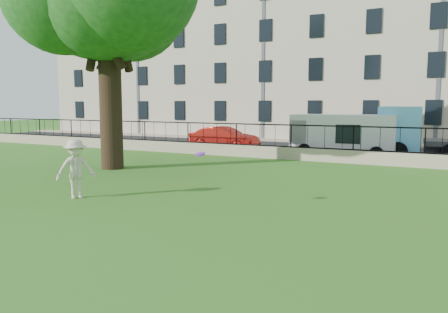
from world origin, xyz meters
The scene contains 11 objects.
ground centered at (0.00, 0.00, 0.00)m, with size 120.00×120.00×0.00m, color #376818.
retaining_wall centered at (0.00, 12.00, 0.30)m, with size 50.00×0.40×0.60m, color tan.
iron_railing centered at (0.00, 12.00, 1.15)m, with size 50.00×0.05×1.13m.
street centered at (0.00, 16.70, 0.01)m, with size 60.00×9.00×0.01m, color black.
sidewalk centered at (0.00, 21.90, 0.06)m, with size 60.00×1.40×0.12m, color tan.
building_row centered at (0.00, 27.57, 6.92)m, with size 56.40×10.40×13.80m.
man centered at (-2.50, 0.56, 0.86)m, with size 1.11×0.64×1.71m, color beige.
frisbee centered at (1.30, 1.20, 1.43)m, with size 0.27×0.27×0.03m, color purple.
red_sedan centered at (-5.03, 14.46, 0.69)m, with size 1.46×4.19×1.38m, color #AD1A15.
white_van centered at (2.00, 14.40, 1.09)m, with size 5.20×2.03×2.18m, color silver.
blue_truck centered at (6.68, 15.40, 1.30)m, with size 6.21×2.20×2.60m, color #63B9E9.
Camera 1 is at (7.10, -8.43, 2.71)m, focal length 35.00 mm.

